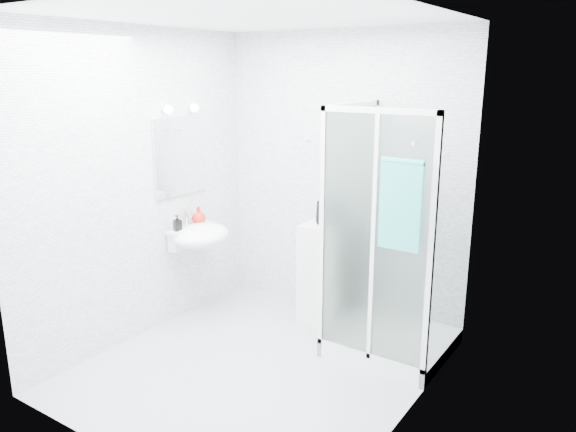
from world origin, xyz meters
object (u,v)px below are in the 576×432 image
Objects in this scene: wall_basin at (199,235)px; shampoo_bottle_b at (336,212)px; shampoo_bottle_a at (322,208)px; soap_dispenser_black at (177,223)px; shower_enclosure at (380,300)px; soap_dispenser_orange at (199,215)px; hand_towel at (401,203)px; storage_cabinet at (325,274)px.

shampoo_bottle_b is (1.09, 0.57, 0.25)m from wall_basin.
wall_basin is 1.14m from shampoo_bottle_a.
wall_basin is at bearing 55.80° from soap_dispenser_black.
shower_enclosure is at bearing 15.07° from soap_dispenser_black.
shampoo_bottle_a is 1.15m from soap_dispenser_orange.
shampoo_bottle_a is 1.18× the size of shampoo_bottle_b.
shampoo_bottle_b reaches higher than soap_dispenser_black.
soap_dispenser_black is (-1.07, -0.71, -0.13)m from shampoo_bottle_a.
hand_towel reaches higher than shampoo_bottle_b.
shampoo_bottle_b is at bearing 6.56° from storage_cabinet.
storage_cabinet is at bearing 6.63° from shampoo_bottle_a.
hand_towel is 2.11m from soap_dispenser_black.
soap_dispenser_orange is (-1.05, -0.45, -0.12)m from shampoo_bottle_a.
soap_dispenser_black is (-1.20, -0.73, -0.11)m from shampoo_bottle_b.
hand_towel is (0.95, -0.64, 0.91)m from storage_cabinet.
shower_enclosure is 1.05m from hand_towel.
shower_enclosure is 14.07× the size of soap_dispenser_black.
shampoo_bottle_b is 1.41m from soap_dispenser_black.
soap_dispenser_orange reaches higher than wall_basin.
hand_towel is 1.22m from shampoo_bottle_a.
storage_cabinet is (-0.66, 0.24, 0.01)m from shower_enclosure.
wall_basin is 1.95× the size of shampoo_bottle_a.
shampoo_bottle_a is at bearing 147.22° from hand_towel.
shower_enclosure is at bearing -22.96° from storage_cabinet.
storage_cabinet is at bearing 32.96° from soap_dispenser_black.
hand_towel reaches higher than soap_dispenser_black.
wall_basin is 0.61× the size of storage_cabinet.
hand_towel is (1.95, -0.09, 0.58)m from wall_basin.
soap_dispenser_orange reaches higher than storage_cabinet.
storage_cabinet is 6.50× the size of soap_dispenser_black.
hand_towel reaches higher than soap_dispenser_orange.
storage_cabinet is 1.45× the size of hand_towel.
soap_dispenser_black is (-0.01, -0.26, -0.01)m from soap_dispenser_orange.
shower_enclosure is 1.83m from soap_dispenser_orange.
shampoo_bottle_a is (-0.99, 0.64, -0.30)m from hand_towel.
hand_towel is 2.22× the size of shampoo_bottle_a.
soap_dispenser_orange is at bearing 87.34° from soap_dispenser_black.
storage_cabinet is 3.81× the size of shampoo_bottle_b.
hand_towel is at bearing -36.80° from storage_cabinet.
soap_dispenser_black is at bearing -164.93° from shower_enclosure.
hand_towel is at bearing -5.31° from soap_dispenser_orange.
hand_towel is 1.13m from shampoo_bottle_b.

